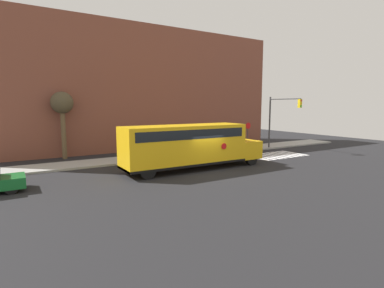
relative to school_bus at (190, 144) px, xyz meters
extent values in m
plane|color=black|center=(0.76, -0.83, -1.83)|extent=(60.00, 60.00, 0.00)
cube|color=#9E9E99|center=(0.76, 5.67, -1.76)|extent=(44.00, 3.00, 0.15)
cube|color=brown|center=(0.76, 12.17, 4.46)|extent=(32.00, 4.00, 12.58)
cube|color=white|center=(7.55, 1.17, -1.83)|extent=(0.50, 3.20, 0.01)
cube|color=white|center=(8.25, 1.17, -1.83)|extent=(0.50, 3.20, 0.01)
cube|color=white|center=(8.95, 1.17, -1.83)|extent=(0.50, 3.20, 0.01)
cube|color=white|center=(9.65, 1.17, -1.83)|extent=(0.50, 3.20, 0.01)
cube|color=white|center=(10.35, 1.17, -1.83)|extent=(0.50, 3.20, 0.01)
cube|color=white|center=(11.05, 1.17, -1.83)|extent=(0.50, 3.20, 0.01)
cube|color=white|center=(11.75, 1.17, -1.83)|extent=(0.50, 3.20, 0.01)
cube|color=white|center=(12.45, 1.17, -1.83)|extent=(0.50, 3.20, 0.01)
cube|color=yellow|center=(-0.40, 0.00, -0.01)|extent=(8.98, 2.50, 2.75)
cube|color=yellow|center=(4.99, 0.00, -0.69)|extent=(1.79, 2.50, 1.37)
cube|color=black|center=(-0.40, 0.00, -1.30)|extent=(8.98, 2.54, 0.16)
cube|color=black|center=(-0.40, 0.00, 0.82)|extent=(8.26, 2.53, 0.64)
cylinder|color=red|center=(2.07, -1.29, -0.14)|extent=(0.44, 0.02, 0.44)
cylinder|color=black|center=(4.90, 1.08, -1.33)|extent=(1.00, 0.30, 1.00)
cylinder|color=black|center=(4.90, -1.08, -1.33)|extent=(1.00, 0.30, 1.00)
cylinder|color=black|center=(-3.69, 1.08, -1.33)|extent=(1.00, 0.30, 1.00)
cylinder|color=black|center=(-3.69, -1.08, -1.33)|extent=(1.00, 0.30, 1.00)
cylinder|color=black|center=(-10.99, 1.16, -1.51)|extent=(0.64, 0.22, 0.64)
cylinder|color=black|center=(-10.99, -0.35, -1.51)|extent=(0.64, 0.22, 0.64)
cylinder|color=#38383A|center=(9.75, 4.83, -0.55)|extent=(0.07, 0.07, 2.57)
cylinder|color=red|center=(9.75, 4.78, 0.71)|extent=(0.63, 0.03, 0.63)
cylinder|color=#38383A|center=(12.55, 4.59, 0.90)|extent=(0.16, 0.16, 5.45)
cylinder|color=#38383A|center=(12.55, 2.66, 3.37)|extent=(0.10, 3.85, 0.10)
cube|color=yellow|center=(12.55, 0.83, 2.92)|extent=(0.28, 0.28, 0.80)
cylinder|color=red|center=(12.55, 0.68, 3.18)|extent=(0.18, 0.02, 0.18)
cylinder|color=#EAB214|center=(12.55, 0.68, 2.92)|extent=(0.18, 0.02, 0.18)
cylinder|color=green|center=(12.55, 0.68, 2.66)|extent=(0.18, 0.02, 0.18)
cylinder|color=brown|center=(-6.97, 9.39, 0.30)|extent=(0.39, 0.39, 4.26)
sphere|color=#4C422D|center=(-6.97, 9.39, 2.98)|extent=(1.85, 1.85, 1.85)
camera|label=1|loc=(-10.80, -18.11, 2.74)|focal=28.00mm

